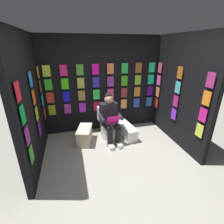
# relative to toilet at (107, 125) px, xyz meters

# --- Properties ---
(ground_plane) EXTENTS (30.00, 30.00, 0.00)m
(ground_plane) POSITION_rel_toilet_xyz_m (-0.01, 1.58, -0.33)
(ground_plane) COLOR #9E998E
(display_wall_back) EXTENTS (3.15, 0.14, 2.46)m
(display_wall_back) POSITION_rel_toilet_xyz_m (-0.01, -0.52, 0.90)
(display_wall_back) COLOR black
(display_wall_back) RESTS_ON ground
(display_wall_left) EXTENTS (0.14, 2.06, 2.46)m
(display_wall_left) POSITION_rel_toilet_xyz_m (-1.58, 0.55, 0.90)
(display_wall_left) COLOR black
(display_wall_left) RESTS_ON ground
(display_wall_right) EXTENTS (0.14, 2.06, 2.46)m
(display_wall_right) POSITION_rel_toilet_xyz_m (1.57, 0.55, 0.90)
(display_wall_right) COLOR black
(display_wall_right) RESTS_ON ground
(toilet) EXTENTS (0.43, 0.57, 0.77)m
(toilet) POSITION_rel_toilet_xyz_m (0.00, 0.00, 0.00)
(toilet) COLOR white
(toilet) RESTS_ON ground
(person_reading) EXTENTS (0.55, 0.71, 1.19)m
(person_reading) POSITION_rel_toilet_xyz_m (-0.02, 0.23, 0.27)
(person_reading) COLOR black
(person_reading) RESTS_ON ground
(comic_longbox_near) EXTENTS (0.37, 0.84, 0.31)m
(comic_longbox_near) POSITION_rel_toilet_xyz_m (-0.48, 0.12, -0.17)
(comic_longbox_near) COLOR white
(comic_longbox_near) RESTS_ON ground
(comic_longbox_far) EXTENTS (0.45, 0.67, 0.38)m
(comic_longbox_far) POSITION_rel_toilet_xyz_m (0.60, 0.15, -0.14)
(comic_longbox_far) COLOR beige
(comic_longbox_far) RESTS_ON ground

